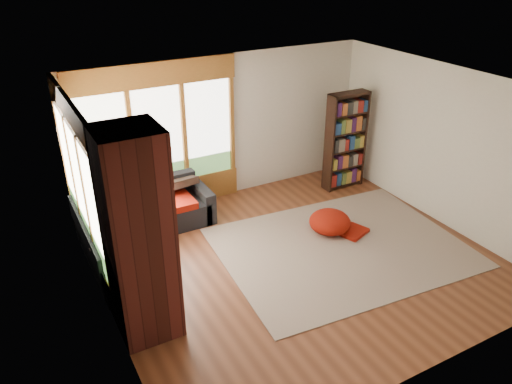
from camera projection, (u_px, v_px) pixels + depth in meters
name	position (u px, v px, depth m)	size (l,w,h in m)	color
floor	(297.00, 260.00, 7.48)	(5.50, 5.50, 0.00)	#572B18
ceiling	(305.00, 89.00, 6.31)	(5.50, 5.50, 0.00)	white
wall_back	(224.00, 128.00, 8.85)	(5.50, 0.04, 2.60)	silver
wall_front	(439.00, 277.00, 4.94)	(5.50, 0.04, 2.60)	silver
wall_left	(100.00, 231.00, 5.72)	(0.04, 5.00, 2.60)	silver
wall_right	(443.00, 146.00, 8.07)	(0.04, 5.00, 2.60)	silver
windows_back	(159.00, 138.00, 8.29)	(2.82, 0.10, 1.90)	#945E25
windows_left	(81.00, 186.00, 6.65)	(0.10, 2.62, 1.90)	#945E25
roller_blind	(67.00, 138.00, 7.13)	(0.03, 0.72, 0.90)	#6B9955
brick_chimney	(139.00, 238.00, 5.59)	(0.70, 0.70, 2.60)	#471914
sectional_sofa	(135.00, 223.00, 7.84)	(2.20, 2.20, 0.80)	black
area_rug	(341.00, 247.00, 7.77)	(3.69, 2.82, 0.01)	beige
bookshelf	(346.00, 141.00, 9.32)	(0.79, 0.26, 1.85)	black
pouf	(330.00, 221.00, 8.11)	(0.68, 0.68, 0.37)	#9B1D0E
dog_tan	(137.00, 200.00, 7.54)	(0.91, 0.66, 0.46)	brown
dog_brindle	(139.00, 216.00, 7.09)	(0.81, 0.98, 0.48)	#392018
throw_pillows	(131.00, 191.00, 7.75)	(1.98, 1.68, 0.45)	black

